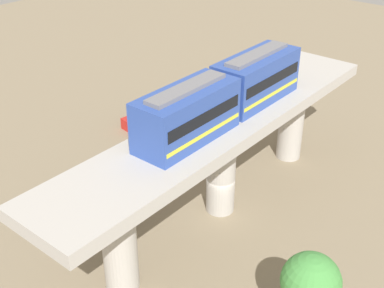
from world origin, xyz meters
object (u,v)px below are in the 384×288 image
parked_car_blue (104,204)px  train (224,95)px  parked_car_red (146,117)px  tree_near_viaduct (311,282)px

parked_car_blue → train: bearing=-139.3°
train → parked_car_blue: (5.69, 5.41, -7.73)m
train → parked_car_blue: train is taller
parked_car_red → tree_near_viaduct: bearing=161.3°
parked_car_blue → tree_near_viaduct: (-15.14, 0.20, 2.65)m
train → parked_car_blue: 11.02m
parked_car_blue → tree_near_viaduct: tree_near_viaduct is taller
tree_near_viaduct → parked_car_red: bearing=-27.2°
parked_car_blue → parked_car_red: (6.89, -11.14, 0.00)m
parked_car_blue → parked_car_red: bearing=-61.2°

